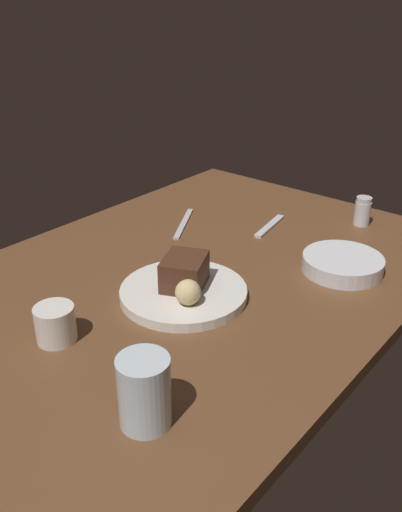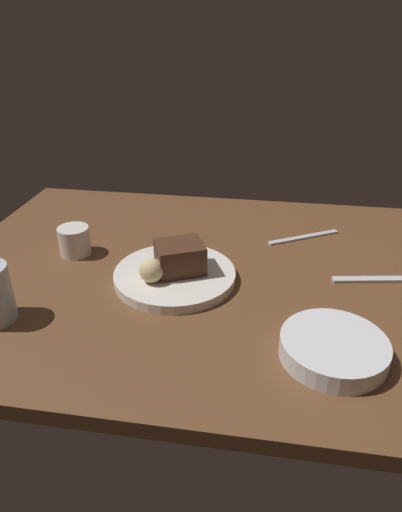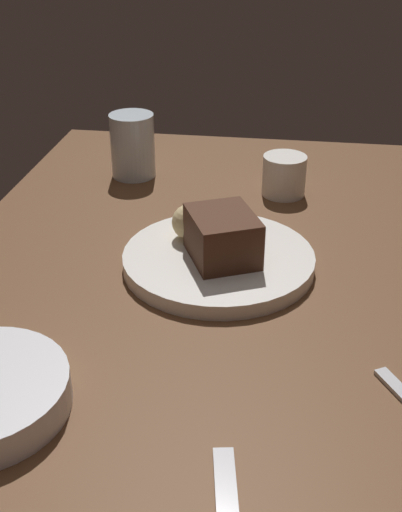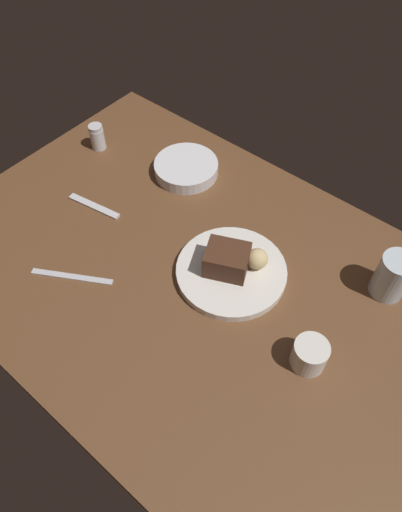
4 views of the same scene
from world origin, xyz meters
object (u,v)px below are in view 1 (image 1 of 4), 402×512
at_px(dessert_plate, 184,293).
at_px(butter_knife, 184,223).
at_px(chocolate_cake_slice, 184,272).
at_px(coffee_cup, 55,324).
at_px(dessert_spoon, 270,226).
at_px(bread_roll, 188,292).
at_px(water_glass, 144,392).
at_px(side_bowl, 343,264).
at_px(salt_shaker, 363,211).

bearing_deg(dessert_plate, butter_knife, -138.87).
distance_m(chocolate_cake_slice, coffee_cup, 0.27).
distance_m(dessert_plate, dessert_spoon, 0.40).
bearing_deg(butter_knife, dessert_plate, 11.29).
distance_m(bread_roll, dessert_spoon, 0.45).
relative_size(coffee_cup, butter_knife, 0.37).
bearing_deg(chocolate_cake_slice, dessert_plate, 29.02).
bearing_deg(butter_knife, water_glass, 6.97).
distance_m(dessert_plate, chocolate_cake_slice, 0.04).
bearing_deg(dessert_spoon, chocolate_cake_slice, 177.73).
relative_size(chocolate_cake_slice, side_bowl, 0.55).
distance_m(chocolate_cake_slice, water_glass, 0.36).
height_order(salt_shaker, water_glass, water_glass).
xyz_separation_m(coffee_cup, dessert_spoon, (-0.64, 0.02, -0.03)).
height_order(side_bowl, dessert_spoon, side_bowl).
bearing_deg(water_glass, butter_knife, -143.19).
xyz_separation_m(dessert_plate, dessert_spoon, (-0.40, -0.06, -0.01)).
height_order(dessert_plate, salt_shaker, salt_shaker).
bearing_deg(dessert_plate, dessert_spoon, -171.89).
xyz_separation_m(salt_shaker, side_bowl, (0.26, 0.08, -0.02)).
xyz_separation_m(bread_roll, water_glass, (0.25, 0.14, 0.01)).
bearing_deg(chocolate_cake_slice, side_bowl, 145.74).
distance_m(dessert_plate, side_bowl, 0.36).
bearing_deg(salt_shaker, coffee_cup, -13.16).
bearing_deg(bread_roll, coffee_cup, -29.50).
relative_size(dessert_plate, water_glass, 2.32).
height_order(side_bowl, coffee_cup, coffee_cup).
height_order(dessert_plate, water_glass, water_glass).
xyz_separation_m(chocolate_cake_slice, bread_roll, (0.05, 0.05, -0.01)).
bearing_deg(coffee_cup, side_bowl, 154.01).
distance_m(bread_roll, coffee_cup, 0.24).
xyz_separation_m(chocolate_cake_slice, salt_shaker, (-0.55, 0.12, -0.01)).
relative_size(dessert_plate, bread_roll, 5.17).
bearing_deg(bread_roll, salt_shaker, 173.33).
height_order(bread_roll, salt_shaker, salt_shaker).
height_order(bread_roll, side_bowl, bread_roll).
height_order(dessert_plate, butter_knife, dessert_plate).
bearing_deg(coffee_cup, bread_roll, 150.50).
xyz_separation_m(side_bowl, butter_knife, (0.03, -0.43, -0.01)).
relative_size(bread_roll, dessert_spoon, 0.32).
relative_size(side_bowl, butter_knife, 0.91).
distance_m(chocolate_cake_slice, bread_roll, 0.07).
height_order(chocolate_cake_slice, salt_shaker, chocolate_cake_slice).
relative_size(salt_shaker, dessert_spoon, 0.49).
xyz_separation_m(dessert_plate, butter_knife, (-0.27, -0.24, -0.01)).
height_order(bread_roll, dessert_spoon, bread_roll).
bearing_deg(dessert_spoon, salt_shaker, -55.75).
xyz_separation_m(dessert_plate, coffee_cup, (0.25, -0.08, 0.02)).
relative_size(bread_roll, salt_shaker, 0.66).
relative_size(coffee_cup, dessert_spoon, 0.46).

